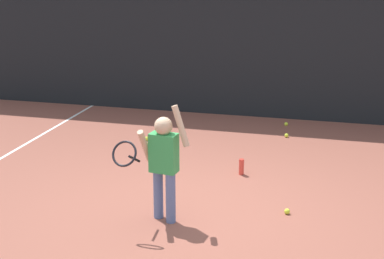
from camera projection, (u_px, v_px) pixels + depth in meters
The scene contains 11 objects.
ground_plane at pixel (192, 209), 6.84m from camera, with size 20.00×20.00×0.00m, color brown.
court_line_sideline at pixel (0, 159), 8.54m from camera, with size 0.05×9.00×0.00m, color white.
back_fence_windscreen at pixel (253, 27), 10.38m from camera, with size 12.91×0.08×3.29m, color black.
fence_post_1 at pixel (144, 20), 10.92m from camera, with size 0.09×0.09×3.44m, color slate.
fence_post_2 at pixel (376, 26), 9.91m from camera, with size 0.09×0.09×3.44m, color slate.
tennis_player at pixel (162, 160), 6.34m from camera, with size 0.77×0.57×1.35m.
water_bottle at pixel (241, 167), 7.89m from camera, with size 0.07×0.07×0.22m, color #D83F33.
tennis_ball_0 at pixel (287, 211), 6.69m from camera, with size 0.07×0.07×0.07m, color #CCE033.
tennis_ball_1 at pixel (286, 135), 9.55m from camera, with size 0.07×0.07×0.07m, color #CCE033.
tennis_ball_2 at pixel (286, 124), 10.20m from camera, with size 0.07×0.07×0.07m, color #CCE033.
tennis_ball_3 at pixel (146, 139), 9.37m from camera, with size 0.07×0.07×0.07m, color #CCE033.
Camera 1 is at (1.59, -6.08, 2.86)m, focal length 54.15 mm.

